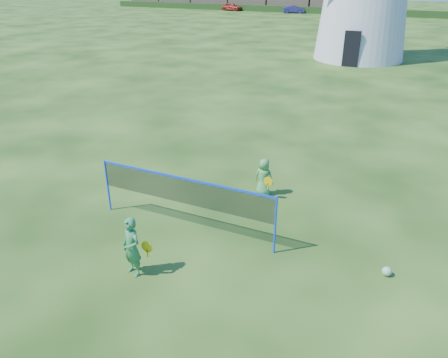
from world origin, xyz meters
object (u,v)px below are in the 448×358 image
player_boy (264,177)px  car_left (232,7)px  play_ball (387,271)px  player_girl (132,247)px  car_right (294,9)px  badminton_net (184,192)px

player_boy → car_left: bearing=-65.5°
play_ball → player_boy: bearing=147.6°
player_girl → player_boy: (1.34, 4.86, -0.12)m
play_ball → car_left: 72.93m
play_ball → car_right: (-21.63, 64.95, 0.48)m
car_left → car_right: 11.36m
player_girl → car_right: 69.29m
play_ball → car_right: size_ratio=0.06×
player_girl → play_ball: size_ratio=6.57×
player_girl → play_ball: (5.25, 2.38, -0.61)m
player_boy → badminton_net: bearing=65.8°
badminton_net → play_ball: bearing=2.9°
play_ball → car_left: size_ratio=0.06×
player_girl → car_left: player_girl is taller
car_left → player_boy: bearing=-142.6°
car_left → car_right: bearing=-78.0°
car_left → player_girl: bearing=-145.2°
player_girl → car_right: (-16.39, 67.33, -0.13)m
car_right → badminton_net: bearing=-179.4°
badminton_net → player_boy: size_ratio=4.22×
player_boy → car_right: bearing=-74.6°
player_boy → car_left: car_left is taller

